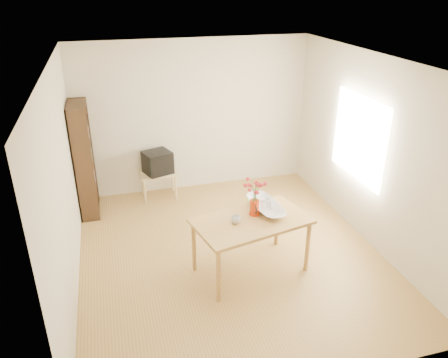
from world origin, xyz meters
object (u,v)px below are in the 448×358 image
object	(u,v)px
table	(251,226)
mug	(236,220)
pitcher	(254,208)
bowl	(266,193)
television	(157,162)

from	to	relation	value
table	mug	world-z (taller)	mug
table	pitcher	distance (m)	0.23
mug	bowl	bearing A→B (deg)	-173.09
pitcher	bowl	bearing A→B (deg)	35.54
pitcher	bowl	world-z (taller)	bowl
mug	table	bearing A→B (deg)	165.99
table	pitcher	world-z (taller)	pitcher
television	bowl	bearing A→B (deg)	-82.18
pitcher	bowl	size ratio (longest dim) A/B	0.43
pitcher	mug	distance (m)	0.32
table	bowl	size ratio (longest dim) A/B	3.13
table	pitcher	bearing A→B (deg)	45.30
pitcher	bowl	distance (m)	0.25
pitcher	mug	world-z (taller)	pitcher
bowl	television	world-z (taller)	bowl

